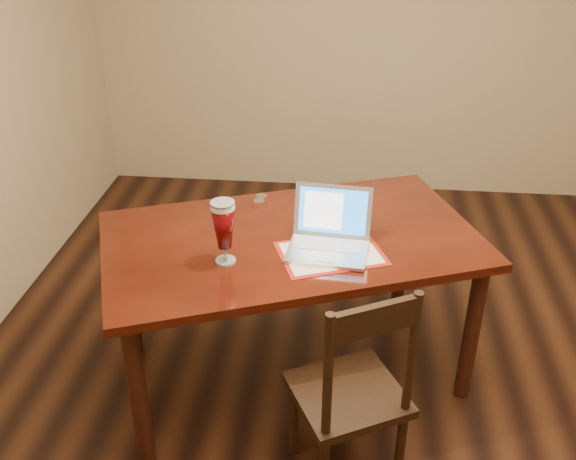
# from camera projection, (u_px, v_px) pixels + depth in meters

# --- Properties ---
(ground) EXTENTS (5.00, 5.00, 0.00)m
(ground) POSITION_uv_depth(u_px,v_px,m) (383.00, 396.00, 3.29)
(ground) COLOR black
(ground) RESTS_ON ground
(room_shell) EXTENTS (4.51, 5.01, 2.71)m
(room_shell) POSITION_uv_depth(u_px,v_px,m) (416.00, 51.00, 2.42)
(room_shell) COLOR tan
(room_shell) RESTS_ON ground
(dining_table) EXTENTS (2.01, 1.56, 1.13)m
(dining_table) POSITION_uv_depth(u_px,v_px,m) (291.00, 254.00, 3.10)
(dining_table) COLOR #4A1509
(dining_table) RESTS_ON ground
(dining_chair) EXTENTS (0.58, 0.57, 1.03)m
(dining_chair) POSITION_uv_depth(u_px,v_px,m) (352.00, 394.00, 2.63)
(dining_chair) COLOR black
(dining_chair) RESTS_ON ground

